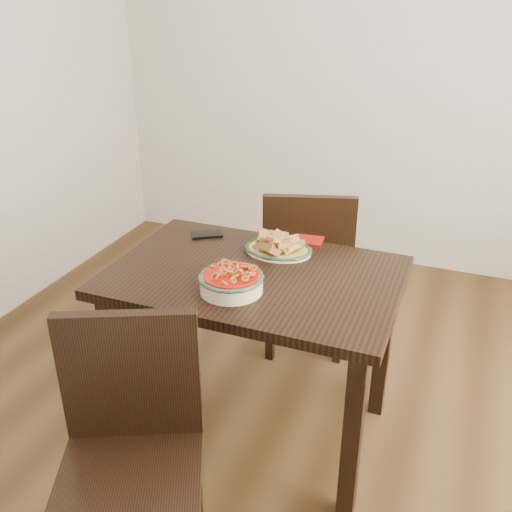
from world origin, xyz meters
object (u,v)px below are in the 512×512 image
(chair_near, at_px, (131,444))
(noodle_bowl, at_px, (231,280))
(dining_table, at_px, (254,298))
(smartphone, at_px, (207,234))
(fish_plate, at_px, (278,242))
(chair_far, at_px, (307,264))

(chair_near, bearing_deg, noodle_bowl, 56.21)
(dining_table, xyz_separation_m, noodle_bowl, (-0.02, -0.16, 0.16))
(dining_table, height_order, smartphone, smartphone)
(fish_plate, distance_m, smartphone, 0.35)
(chair_far, distance_m, chair_near, 1.34)
(chair_near, height_order, noodle_bowl, chair_near)
(chair_near, distance_m, fish_plate, 0.97)
(fish_plate, bearing_deg, smartphone, 172.85)
(smartphone, bearing_deg, chair_far, 14.36)
(chair_far, xyz_separation_m, chair_near, (-0.14, -1.34, 0.00))
(dining_table, bearing_deg, fish_plate, 83.03)
(noodle_bowl, bearing_deg, chair_near, -99.08)
(chair_far, relative_size, noodle_bowl, 3.80)
(chair_near, xyz_separation_m, fish_plate, (0.14, 0.92, 0.30))
(fish_plate, distance_m, noodle_bowl, 0.37)
(dining_table, bearing_deg, chair_far, 87.17)
(chair_far, bearing_deg, smartphone, 29.92)
(dining_table, height_order, noodle_bowl, noodle_bowl)
(chair_far, relative_size, smartphone, 6.73)
(smartphone, bearing_deg, dining_table, -70.23)
(fish_plate, height_order, smartphone, fish_plate)
(noodle_bowl, bearing_deg, chair_far, 86.04)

